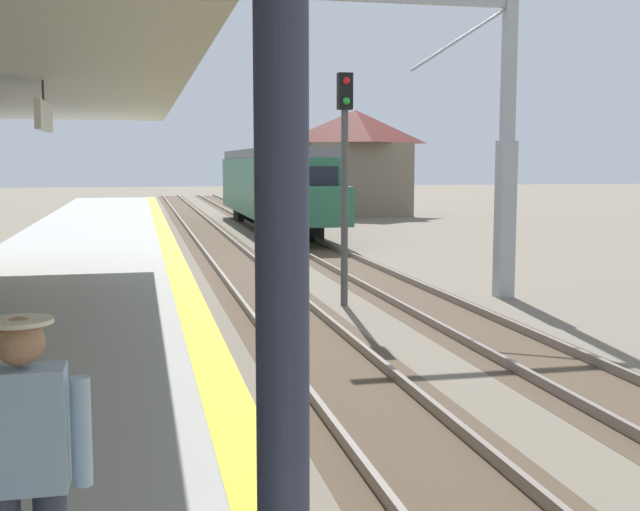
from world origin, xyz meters
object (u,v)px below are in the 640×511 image
Objects in this scene: catenary_pylon_far_side at (495,147)px; distant_trackside_house at (355,161)px; commuter_person at (25,477)px; rail_signal_post at (345,164)px; approaching_train at (272,184)px.

distant_trackside_house is at bearing 81.13° from catenary_pylon_far_side.
commuter_person is 0.32× the size of rail_signal_post.
commuter_person is 14.92m from rail_signal_post.
rail_signal_post is (-1.85, -21.43, 1.02)m from approaching_train.
approaching_train is at bearing 85.07° from rail_signal_post.
approaching_train is 2.61× the size of catenary_pylon_far_side.
approaching_train is 2.97× the size of distant_trackside_house.
rail_signal_post is at bearing 70.16° from commuter_person.
commuter_person is 16.92m from catenary_pylon_far_side.
commuter_person is 0.22× the size of catenary_pylon_far_side.
catenary_pylon_far_side is (8.81, 14.34, 1.76)m from commuter_person.
approaching_train is at bearing 95.21° from catenary_pylon_far_side.
rail_signal_post is 3.81m from catenary_pylon_far_side.
rail_signal_post is 31.98m from distant_trackside_house.
commuter_person is 0.25× the size of distant_trackside_house.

